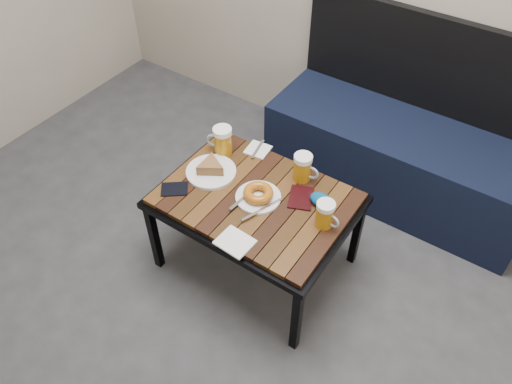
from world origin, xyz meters
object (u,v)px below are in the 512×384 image
Objects in this scene: cafe_table at (256,203)px; beer_mug_right at (325,214)px; bench at (400,152)px; knit_pouch at (322,201)px; plate_pie at (211,169)px; passport_burgundy at (301,198)px; plate_bagel at (258,195)px; beer_mug_centre at (303,167)px; passport_navy at (174,189)px; beer_mug_left at (222,141)px.

beer_mug_right is (0.32, 0.02, 0.11)m from cafe_table.
bench is 12.31× the size of knit_pouch.
beer_mug_right reaches higher than plate_pie.
knit_pouch is (0.09, 0.02, 0.02)m from passport_burgundy.
plate_bagel is 1.82× the size of passport_burgundy.
cafe_table is 5.97× the size of passport_burgundy.
passport_burgundy is (0.06, -0.11, -0.06)m from beer_mug_centre.
bench reaches higher than knit_pouch.
beer_mug_centre reaches higher than passport_navy.
plate_pie is 1.63× the size of passport_burgundy.
cafe_table is 0.20m from passport_burgundy.
beer_mug_left is at bearing -131.83° from bench.
bench is at bearing 69.18° from plate_bagel.
beer_mug_left reaches higher than plate_bagel.
passport_burgundy is (0.49, 0.27, 0.00)m from passport_navy.
plate_pie is at bearing 120.37° from passport_navy.
passport_navy is 0.65m from knit_pouch.
bench is 0.79m from knit_pouch.
beer_mug_centre is 1.17× the size of knit_pouch.
bench is 0.75m from beer_mug_centre.
beer_mug_left is at bearing 137.05° from passport_navy.
bench reaches higher than cafe_table.
plate_pie is 1.96× the size of passport_navy.
bench reaches higher than beer_mug_centre.
bench is 0.89m from beer_mug_right.
passport_burgundy is (0.42, 0.09, -0.02)m from plate_pie.
beer_mug_centre is at bearing 93.21° from passport_navy.
plate_pie is at bearing -124.84° from bench.
plate_pie is at bearing 92.56° from beer_mug_left.
plate_bagel is (-0.33, -0.88, 0.22)m from bench.
passport_burgundy is at bearing -170.21° from knit_pouch.
knit_pouch is at bearing 162.77° from beer_mug_left.
passport_burgundy is at bearing -66.55° from beer_mug_centre.
passport_navy is 0.56m from passport_burgundy.
knit_pouch reaches higher than passport_navy.
passport_navy is (-0.07, -0.18, -0.02)m from plate_pie.
bench is 9.95× the size of passport_burgundy.
cafe_table is at bearing -122.02° from beer_mug_centre.
plate_bagel reaches higher than passport_navy.
plate_bagel is at bearing -153.40° from knit_pouch.
beer_mug_centre is (0.11, 0.21, 0.11)m from cafe_table.
beer_mug_centre is 0.14m from passport_burgundy.
knit_pouch is at bearing 26.60° from plate_bagel.
bench reaches higher than plate_bagel.
cafe_table is 0.29m from knit_pouch.
beer_mug_left is 1.16× the size of beer_mug_right.
beer_mug_left is 1.01× the size of passport_burgundy.
beer_mug_left is at bearing 176.20° from knit_pouch.
beer_mug_centre reaches higher than passport_burgundy.
cafe_table is 0.26m from plate_pie.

